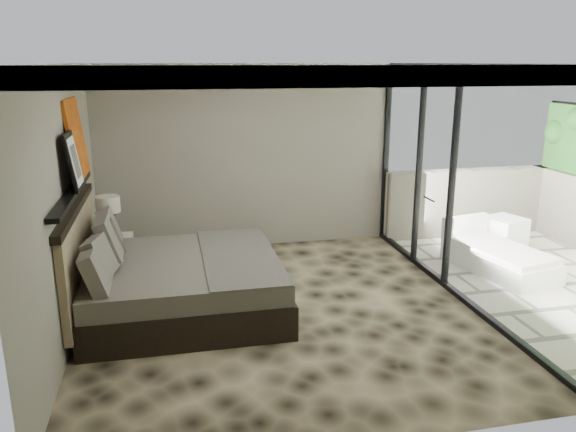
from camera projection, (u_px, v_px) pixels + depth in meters
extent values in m
plane|color=black|center=(280.00, 311.00, 6.58)|extent=(5.00, 5.00, 0.00)
cube|color=silver|center=(279.00, 65.00, 5.84)|extent=(4.50, 5.00, 0.02)
cube|color=gray|center=(247.00, 158.00, 8.55)|extent=(4.50, 0.02, 2.80)
cube|color=gray|center=(65.00, 205.00, 5.75)|extent=(0.02, 5.00, 2.80)
cube|color=white|center=(464.00, 185.00, 6.67)|extent=(0.08, 5.00, 2.80)
cube|color=beige|center=(559.00, 289.00, 7.36)|extent=(3.00, 5.00, 0.12)
cube|color=black|center=(72.00, 193.00, 5.83)|extent=(0.12, 2.20, 0.05)
cube|color=black|center=(186.00, 294.00, 6.57)|extent=(2.21, 2.11, 0.38)
cube|color=#605B50|center=(185.00, 270.00, 6.49)|extent=(2.15, 2.05, 0.23)
cube|color=#48473F|center=(239.00, 256.00, 6.58)|extent=(0.84, 2.09, 0.03)
cube|color=#847054|center=(79.00, 257.00, 6.19)|extent=(0.08, 2.21, 1.05)
cube|color=black|center=(113.00, 255.00, 7.63)|extent=(0.57, 0.57, 0.55)
cone|color=black|center=(110.00, 232.00, 7.58)|extent=(0.18, 0.18, 0.16)
cone|color=black|center=(109.00, 220.00, 7.53)|extent=(0.18, 0.18, 0.16)
cylinder|color=silver|center=(108.00, 204.00, 7.47)|extent=(0.31, 0.31, 0.22)
cube|color=#AD2A0E|center=(76.00, 138.00, 6.41)|extent=(0.13, 0.90, 0.90)
cube|color=black|center=(73.00, 161.00, 5.80)|extent=(0.11, 0.50, 0.60)
cube|color=white|center=(504.00, 234.00, 8.60)|extent=(0.67, 0.67, 0.53)
cube|color=white|center=(499.00, 262.00, 7.80)|extent=(1.09, 1.69, 0.27)
cube|color=silver|center=(500.00, 250.00, 7.75)|extent=(1.03, 1.58, 0.08)
cube|color=white|center=(465.00, 227.00, 8.36)|extent=(0.79, 0.28, 0.34)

